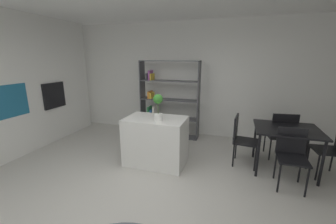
{
  "coord_description": "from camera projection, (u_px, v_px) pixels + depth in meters",
  "views": [
    {
      "loc": [
        1.17,
        -2.54,
        1.96
      ],
      "look_at": [
        0.1,
        0.77,
        1.06
      ],
      "focal_mm": 22.65,
      "sensor_mm": 36.0,
      "label": 1
    }
  ],
  "objects": [
    {
      "name": "ground_plane",
      "position": [
        146.0,
        192.0,
        3.18
      ],
      "size": [
        9.97,
        9.97,
        0.0
      ],
      "primitive_type": "plane",
      "color": "beige"
    },
    {
      "name": "back_partition",
      "position": [
        189.0,
        80.0,
        5.37
      ],
      "size": [
        7.24,
        0.06,
        2.83
      ],
      "primitive_type": "cube",
      "color": "silver",
      "rests_on": "ground_plane"
    },
    {
      "name": "built_in_oven",
      "position": [
        54.0,
        95.0,
        4.94
      ],
      "size": [
        0.06,
        0.6,
        0.59
      ],
      "color": "black",
      "rests_on": "ground_plane"
    },
    {
      "name": "kitchen_island",
      "position": [
        156.0,
        141.0,
        3.97
      ],
      "size": [
        1.1,
        0.7,
        0.89
      ],
      "primitive_type": "cube",
      "color": "silver",
      "rests_on": "ground_plane"
    },
    {
      "name": "potted_plant_on_island",
      "position": [
        158.0,
        105.0,
        3.65
      ],
      "size": [
        0.17,
        0.17,
        0.47
      ],
      "color": "white",
      "rests_on": "kitchen_island"
    },
    {
      "name": "open_bookshelf",
      "position": [
        165.0,
        102.0,
        5.31
      ],
      "size": [
        1.48,
        0.31,
        1.89
      ],
      "color": "#4C4C51",
      "rests_on": "ground_plane"
    },
    {
      "name": "dining_table",
      "position": [
        287.0,
        133.0,
        3.65
      ],
      "size": [
        1.04,
        0.87,
        0.79
      ],
      "color": "black",
      "rests_on": "ground_plane"
    },
    {
      "name": "dining_chair_window_side",
      "position": [
        336.0,
        146.0,
        3.47
      ],
      "size": [
        0.49,
        0.48,
        0.94
      ],
      "rotation": [
        0.0,
        0.0,
        -1.46
      ],
      "color": "black",
      "rests_on": "ground_plane"
    },
    {
      "name": "dining_chair_island_side",
      "position": [
        241.0,
        136.0,
        3.91
      ],
      "size": [
        0.47,
        0.47,
        0.93
      ],
      "rotation": [
        0.0,
        0.0,
        1.46
      ],
      "color": "black",
      "rests_on": "ground_plane"
    },
    {
      "name": "dining_chair_far",
      "position": [
        282.0,
        132.0,
        4.09
      ],
      "size": [
        0.52,
        0.52,
        0.95
      ],
      "rotation": [
        0.0,
        0.0,
        3.29
      ],
      "color": "black",
      "rests_on": "ground_plane"
    },
    {
      "name": "dining_chair_near",
      "position": [
        292.0,
        152.0,
        3.26
      ],
      "size": [
        0.42,
        0.46,
        0.91
      ],
      "rotation": [
        0.0,
        0.0,
        -0.01
      ],
      "color": "black",
      "rests_on": "ground_plane"
    }
  ]
}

